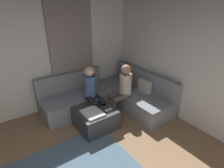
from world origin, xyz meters
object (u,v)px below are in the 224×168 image
(sectional_couch, at_px, (110,96))
(game_remote, at_px, (109,110))
(person_on_couch_side, at_px, (92,91))
(person_on_couch_back, at_px, (122,88))
(ottoman, at_px, (95,118))
(coffee_mug, at_px, (97,101))

(sectional_couch, height_order, game_remote, sectional_couch)
(person_on_couch_side, bearing_deg, sectional_couch, -165.39)
(person_on_couch_side, bearing_deg, person_on_couch_back, 156.02)
(game_remote, distance_m, person_on_couch_side, 0.61)
(sectional_couch, distance_m, person_on_couch_side, 0.70)
(game_remote, height_order, person_on_couch_back, person_on_couch_back)
(game_remote, bearing_deg, sectional_couch, 143.88)
(ottoman, distance_m, person_on_couch_side, 0.61)
(game_remote, height_order, person_on_couch_side, person_on_couch_side)
(ottoman, height_order, person_on_couch_back, person_on_couch_back)
(coffee_mug, relative_size, game_remote, 0.63)
(coffee_mug, xyz_separation_m, game_remote, (0.40, 0.04, -0.04))
(sectional_couch, bearing_deg, coffee_mug, -60.94)
(ottoman, relative_size, person_on_couch_back, 0.63)
(person_on_couch_side, bearing_deg, game_remote, 94.90)
(sectional_couch, bearing_deg, game_remote, -36.12)
(coffee_mug, bearing_deg, person_on_couch_side, -177.10)
(sectional_couch, bearing_deg, person_on_couch_side, -75.39)
(person_on_couch_back, bearing_deg, coffee_mug, 79.47)
(game_remote, bearing_deg, person_on_couch_side, -175.10)
(coffee_mug, distance_m, person_on_couch_side, 0.25)
(coffee_mug, xyz_separation_m, person_on_couch_back, (0.11, 0.61, 0.19))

